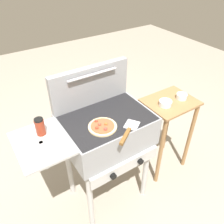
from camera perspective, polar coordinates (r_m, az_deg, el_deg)
ground_plane at (r=2.31m, az=-1.10°, el=-19.15°), size 8.00×8.00×0.00m
grill at (r=1.73m, az=-1.70°, el=-5.14°), size 0.96×0.53×0.90m
grill_lid_open at (r=1.72m, az=-5.36°, el=6.55°), size 0.63×0.08×0.30m
pizza_pepperoni at (r=1.54m, az=-2.39°, el=-3.60°), size 0.19×0.19×0.03m
sauce_jar at (r=1.53m, az=-17.41°, el=-3.47°), size 0.06×0.06×0.12m
spatula at (r=1.51m, az=4.03°, el=-4.81°), size 0.25×0.19×0.02m
prep_table at (r=2.20m, az=13.44°, el=-2.36°), size 0.44×0.36×0.79m
topping_bowl_near at (r=2.12m, az=16.88°, el=3.71°), size 0.09×0.09×0.04m
topping_bowl_far at (r=1.99m, az=13.09°, el=2.12°), size 0.11×0.11×0.04m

